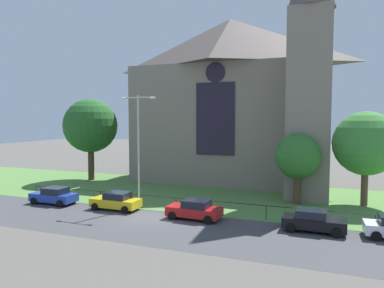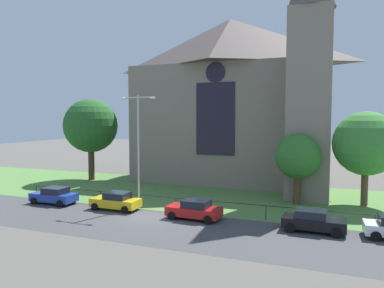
{
  "view_description": "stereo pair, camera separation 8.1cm",
  "coord_description": "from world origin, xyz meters",
  "px_view_note": "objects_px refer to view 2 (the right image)",
  "views": [
    {
      "loc": [
        13.24,
        -25.38,
        7.84
      ],
      "look_at": [
        0.45,
        8.0,
        5.27
      ],
      "focal_mm": 34.31,
      "sensor_mm": 36.0,
      "label": 1
    },
    {
      "loc": [
        13.31,
        -25.35,
        7.84
      ],
      "look_at": [
        0.45,
        8.0,
        5.27
      ],
      "focal_mm": 34.31,
      "sensor_mm": 36.0,
      "label": 2
    }
  ],
  "objects_px": {
    "tree_right_near": "(298,157)",
    "parked_car_yellow": "(116,201)",
    "tree_left_far": "(91,126)",
    "parked_car_red": "(194,210)",
    "parked_car_blue": "(54,196)",
    "tree_right_far": "(366,144)",
    "church_building": "(235,98)",
    "parked_car_black": "(313,221)",
    "streetlamp_near": "(138,138)"
  },
  "relations": [
    {
      "from": "tree_left_far",
      "to": "tree_right_near",
      "type": "xyz_separation_m",
      "value": [
        25.49,
        -4.2,
        -2.48
      ]
    },
    {
      "from": "parked_car_yellow",
      "to": "parked_car_red",
      "type": "bearing_deg",
      "value": 177.64
    },
    {
      "from": "streetlamp_near",
      "to": "parked_car_yellow",
      "type": "xyz_separation_m",
      "value": [
        -1.47,
        -1.32,
        -5.32
      ]
    },
    {
      "from": "tree_left_far",
      "to": "parked_car_red",
      "type": "xyz_separation_m",
      "value": [
        18.54,
        -12.21,
        -6.06
      ]
    },
    {
      "from": "parked_car_red",
      "to": "parked_car_black",
      "type": "relative_size",
      "value": 1.01
    },
    {
      "from": "church_building",
      "to": "parked_car_black",
      "type": "bearing_deg",
      "value": -60.28
    },
    {
      "from": "church_building",
      "to": "parked_car_blue",
      "type": "distance_m",
      "value": 23.68
    },
    {
      "from": "tree_right_near",
      "to": "parked_car_yellow",
      "type": "distance_m",
      "value": 16.57
    },
    {
      "from": "church_building",
      "to": "parked_car_red",
      "type": "xyz_separation_m",
      "value": [
        1.56,
        -18.08,
        -9.53
      ]
    },
    {
      "from": "tree_right_far",
      "to": "tree_right_near",
      "type": "relative_size",
      "value": 1.31
    },
    {
      "from": "parked_car_red",
      "to": "church_building",
      "type": "bearing_deg",
      "value": -82.87
    },
    {
      "from": "tree_left_far",
      "to": "parked_car_red",
      "type": "relative_size",
      "value": 2.39
    },
    {
      "from": "tree_right_near",
      "to": "parked_car_black",
      "type": "relative_size",
      "value": 1.51
    },
    {
      "from": "tree_right_near",
      "to": "parked_car_red",
      "type": "bearing_deg",
      "value": -130.94
    },
    {
      "from": "tree_right_far",
      "to": "parked_car_red",
      "type": "bearing_deg",
      "value": -142.95
    },
    {
      "from": "parked_car_yellow",
      "to": "parked_car_red",
      "type": "distance_m",
      "value": 7.3
    },
    {
      "from": "tree_right_near",
      "to": "parked_car_black",
      "type": "bearing_deg",
      "value": -77.37
    },
    {
      "from": "tree_right_near",
      "to": "parked_car_black",
      "type": "distance_m",
      "value": 8.91
    },
    {
      "from": "church_building",
      "to": "tree_right_near",
      "type": "height_order",
      "value": "church_building"
    },
    {
      "from": "tree_left_far",
      "to": "parked_car_yellow",
      "type": "relative_size",
      "value": 2.42
    },
    {
      "from": "parked_car_black",
      "to": "parked_car_red",
      "type": "bearing_deg",
      "value": -178.36
    },
    {
      "from": "church_building",
      "to": "streetlamp_near",
      "type": "distance_m",
      "value": 17.48
    },
    {
      "from": "tree_left_far",
      "to": "streetlamp_near",
      "type": "bearing_deg",
      "value": -39.67
    },
    {
      "from": "streetlamp_near",
      "to": "parked_car_red",
      "type": "bearing_deg",
      "value": -15.89
    },
    {
      "from": "parked_car_yellow",
      "to": "parked_car_red",
      "type": "xyz_separation_m",
      "value": [
        7.29,
        -0.33,
        0.0
      ]
    },
    {
      "from": "tree_right_far",
      "to": "parked_car_black",
      "type": "xyz_separation_m",
      "value": [
        -3.85,
        -9.45,
        -4.8
      ]
    },
    {
      "from": "parked_car_yellow",
      "to": "parked_car_black",
      "type": "height_order",
      "value": "same"
    },
    {
      "from": "streetlamp_near",
      "to": "parked_car_red",
      "type": "distance_m",
      "value": 8.06
    },
    {
      "from": "parked_car_yellow",
      "to": "parked_car_black",
      "type": "xyz_separation_m",
      "value": [
        16.02,
        -0.29,
        0.0
      ]
    },
    {
      "from": "church_building",
      "to": "parked_car_blue",
      "type": "relative_size",
      "value": 6.17
    },
    {
      "from": "parked_car_red",
      "to": "parked_car_black",
      "type": "distance_m",
      "value": 8.73
    },
    {
      "from": "streetlamp_near",
      "to": "parked_car_blue",
      "type": "distance_m",
      "value": 9.67
    },
    {
      "from": "streetlamp_near",
      "to": "church_building",
      "type": "bearing_deg",
      "value": 75.46
    },
    {
      "from": "tree_right_near",
      "to": "streetlamp_near",
      "type": "xyz_separation_m",
      "value": [
        -12.77,
        -6.35,
        1.74
      ]
    },
    {
      "from": "parked_car_yellow",
      "to": "tree_right_near",
      "type": "bearing_deg",
      "value": -151.41
    },
    {
      "from": "parked_car_blue",
      "to": "streetlamp_near",
      "type": "bearing_deg",
      "value": -169.65
    },
    {
      "from": "tree_right_near",
      "to": "church_building",
      "type": "bearing_deg",
      "value": 130.2
    },
    {
      "from": "parked_car_yellow",
      "to": "parked_car_blue",
      "type": "bearing_deg",
      "value": 1.83
    },
    {
      "from": "parked_car_yellow",
      "to": "parked_car_black",
      "type": "bearing_deg",
      "value": 179.22
    },
    {
      "from": "parked_car_red",
      "to": "parked_car_black",
      "type": "bearing_deg",
      "value": -177.51
    },
    {
      "from": "parked_car_blue",
      "to": "tree_right_near",
      "type": "bearing_deg",
      "value": -159.59
    },
    {
      "from": "parked_car_blue",
      "to": "tree_right_far",
      "type": "bearing_deg",
      "value": -160.84
    },
    {
      "from": "tree_left_far",
      "to": "tree_right_near",
      "type": "distance_m",
      "value": 25.95
    },
    {
      "from": "tree_right_near",
      "to": "parked_car_red",
      "type": "distance_m",
      "value": 11.19
    },
    {
      "from": "parked_car_yellow",
      "to": "tree_right_far",
      "type": "bearing_deg",
      "value": -154.99
    },
    {
      "from": "tree_right_far",
      "to": "streetlamp_near",
      "type": "xyz_separation_m",
      "value": [
        -18.4,
        -7.84,
        0.52
      ]
    },
    {
      "from": "tree_right_far",
      "to": "tree_right_near",
      "type": "height_order",
      "value": "tree_right_far"
    },
    {
      "from": "church_building",
      "to": "parked_car_red",
      "type": "bearing_deg",
      "value": -85.07
    },
    {
      "from": "tree_left_far",
      "to": "streetlamp_near",
      "type": "xyz_separation_m",
      "value": [
        12.72,
        -10.55,
        -0.74
      ]
    },
    {
      "from": "tree_right_near",
      "to": "parked_car_black",
      "type": "height_order",
      "value": "tree_right_near"
    }
  ]
}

